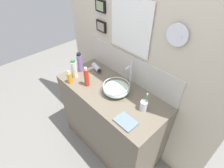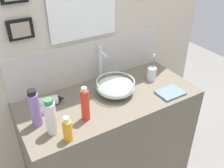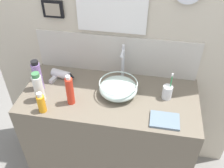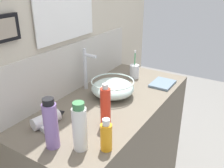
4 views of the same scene
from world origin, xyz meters
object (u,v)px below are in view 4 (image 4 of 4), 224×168
object	(u,v)px
spray_bottle	(51,124)
lotion_bottle	(106,136)
shampoo_bottle	(80,127)
glass_bowl_sink	(113,88)
faucet	(86,67)
soap_dispenser	(105,107)
toothbrush_cup	(134,71)
hair_drier	(49,119)
hand_towel	(163,84)

from	to	relation	value
spray_bottle	lotion_bottle	bearing A→B (deg)	-63.14
spray_bottle	shampoo_bottle	xyz separation A→B (m)	(0.05, -0.11, -0.01)
glass_bowl_sink	shampoo_bottle	distance (m)	0.53
faucet	soap_dispenser	distance (m)	0.45
glass_bowl_sink	toothbrush_cup	bearing A→B (deg)	3.67
glass_bowl_sink	soap_dispenser	size ratio (longest dim) A/B	1.18
glass_bowl_sink	toothbrush_cup	distance (m)	0.33
faucet	shampoo_bottle	xyz separation A→B (m)	(-0.51, -0.35, -0.05)
lotion_bottle	spray_bottle	xyz separation A→B (m)	(-0.11, 0.21, 0.04)
glass_bowl_sink	hair_drier	xyz separation A→B (m)	(-0.44, 0.10, -0.02)
shampoo_bottle	hand_towel	world-z (taller)	shampoo_bottle
glass_bowl_sink	spray_bottle	size ratio (longest dim) A/B	1.12
glass_bowl_sink	faucet	bearing A→B (deg)	90.00
faucet	spray_bottle	world-z (taller)	faucet
soap_dispenser	toothbrush_cup	bearing A→B (deg)	14.55
hand_towel	spray_bottle	bearing A→B (deg)	169.56
spray_bottle	hand_towel	xyz separation A→B (m)	(0.88, -0.16, -0.11)
toothbrush_cup	shampoo_bottle	size ratio (longest dim) A/B	0.90
faucet	toothbrush_cup	world-z (taller)	faucet
soap_dispenser	faucet	bearing A→B (deg)	49.04
glass_bowl_sink	lotion_bottle	distance (m)	0.52
hand_towel	hair_drier	bearing A→B (deg)	158.24
lotion_bottle	shampoo_bottle	size ratio (longest dim) A/B	0.67
spray_bottle	shampoo_bottle	world-z (taller)	spray_bottle
soap_dispenser	shampoo_bottle	world-z (taller)	same
faucet	toothbrush_cup	size ratio (longest dim) A/B	1.35
hair_drier	shampoo_bottle	distance (m)	0.27
hair_drier	spray_bottle	size ratio (longest dim) A/B	0.83
faucet	hand_towel	bearing A→B (deg)	-51.04
faucet	spray_bottle	size ratio (longest dim) A/B	1.16
glass_bowl_sink	hand_towel	world-z (taller)	glass_bowl_sink
glass_bowl_sink	hand_towel	xyz separation A→B (m)	(0.32, -0.20, -0.05)
spray_bottle	hair_drier	bearing A→B (deg)	50.39
faucet	lotion_bottle	world-z (taller)	faucet
hair_drier	hand_towel	bearing A→B (deg)	-21.76
hair_drier	shampoo_bottle	bearing A→B (deg)	-104.13
lotion_bottle	hand_towel	xyz separation A→B (m)	(0.78, 0.05, -0.06)
faucet	spray_bottle	distance (m)	0.61
glass_bowl_sink	hand_towel	distance (m)	0.38
hair_drier	hand_towel	xyz separation A→B (m)	(0.77, -0.31, -0.02)
toothbrush_cup	soap_dispenser	distance (m)	0.65
hair_drier	lotion_bottle	world-z (taller)	lotion_bottle
hair_drier	spray_bottle	xyz separation A→B (m)	(-0.12, -0.14, 0.08)
faucet	hair_drier	bearing A→B (deg)	-167.89
hair_drier	lotion_bottle	xyz separation A→B (m)	(-0.01, -0.35, 0.04)
hair_drier	glass_bowl_sink	bearing A→B (deg)	-13.26
toothbrush_cup	shampoo_bottle	xyz separation A→B (m)	(-0.84, -0.17, 0.06)
faucet	hair_drier	xyz separation A→B (m)	(-0.44, -0.09, -0.12)
glass_bowl_sink	soap_dispenser	world-z (taller)	soap_dispenser
glass_bowl_sink	hair_drier	distance (m)	0.46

